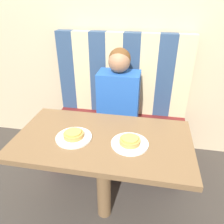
{
  "coord_description": "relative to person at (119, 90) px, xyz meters",
  "views": [
    {
      "loc": [
        0.26,
        -1.07,
        1.48
      ],
      "look_at": [
        0.0,
        0.31,
        0.71
      ],
      "focal_mm": 35.0,
      "sensor_mm": 36.0,
      "label": 1
    }
  ],
  "objects": [
    {
      "name": "dining_table",
      "position": [
        0.0,
        -0.63,
        -0.15
      ],
      "size": [
        1.08,
        0.6,
        0.7
      ],
      "color": "brown",
      "rests_on": "ground_plane"
    },
    {
      "name": "plate_right",
      "position": [
        0.17,
        -0.67,
        -0.05
      ],
      "size": [
        0.22,
        0.22,
        0.01
      ],
      "color": "white",
      "rests_on": "dining_table"
    },
    {
      "name": "ground_plane",
      "position": [
        0.0,
        -0.63,
        -0.75
      ],
      "size": [
        12.0,
        12.0,
        0.0
      ],
      "primitive_type": "plane",
      "color": "#38332D"
    },
    {
      "name": "pizza_right",
      "position": [
        0.17,
        -0.67,
        -0.03
      ],
      "size": [
        0.12,
        0.12,
        0.04
      ],
      "color": "#C68E47",
      "rests_on": "plate_right"
    },
    {
      "name": "wall_back",
      "position": [
        0.0,
        0.34,
        0.55
      ],
      "size": [
        7.0,
        0.05,
        2.6
      ],
      "color": "#C6B28E",
      "rests_on": "ground_plane"
    },
    {
      "name": "person",
      "position": [
        0.0,
        0.0,
        0.0
      ],
      "size": [
        0.35,
        0.22,
        0.67
      ],
      "color": "#2356B2",
      "rests_on": "booth_seat"
    },
    {
      "name": "booth_seat",
      "position": [
        0.0,
        -0.0,
        -0.54
      ],
      "size": [
        1.22,
        0.58,
        0.44
      ],
      "color": "#5B1919",
      "rests_on": "ground_plane"
    },
    {
      "name": "pizza_left",
      "position": [
        -0.17,
        -0.67,
        -0.03
      ],
      "size": [
        0.12,
        0.12,
        0.04
      ],
      "color": "#C68E47",
      "rests_on": "plate_left"
    },
    {
      "name": "plate_left",
      "position": [
        -0.17,
        -0.67,
        -0.05
      ],
      "size": [
        0.22,
        0.22,
        0.01
      ],
      "color": "white",
      "rests_on": "dining_table"
    },
    {
      "name": "booth_backrest",
      "position": [
        0.0,
        0.24,
        0.06
      ],
      "size": [
        1.22,
        0.1,
        0.75
      ],
      "color": "navy",
      "rests_on": "booth_seat"
    }
  ]
}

